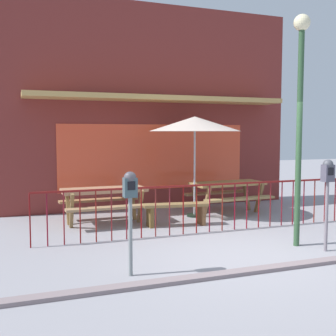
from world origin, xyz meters
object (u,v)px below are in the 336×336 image
(patio_umbrella, at_px, (195,124))
(parking_meter_far, at_px, (130,195))
(picnic_table_right, at_px, (228,189))
(street_lamp, at_px, (300,97))
(patio_bench, at_px, (176,209))
(parking_meter_near, at_px, (328,181))
(picnic_table_left, at_px, (104,196))

(patio_umbrella, bearing_deg, parking_meter_far, -125.54)
(picnic_table_right, distance_m, street_lamp, 3.67)
(patio_bench, bearing_deg, patio_umbrella, 45.81)
(picnic_table_right, distance_m, patio_umbrella, 1.82)
(picnic_table_right, height_order, street_lamp, street_lamp)
(picnic_table_right, bearing_deg, parking_meter_far, -133.75)
(patio_umbrella, relative_size, patio_bench, 1.65)
(patio_umbrella, relative_size, parking_meter_near, 1.53)
(parking_meter_near, bearing_deg, picnic_table_left, 131.84)
(picnic_table_right, height_order, patio_bench, picnic_table_right)
(parking_meter_near, xyz_separation_m, parking_meter_far, (-3.38, -0.06, -0.07))
(picnic_table_left, bearing_deg, picnic_table_right, 2.25)
(patio_bench, distance_m, parking_meter_near, 3.24)
(patio_bench, distance_m, street_lamp, 3.44)
(parking_meter_near, relative_size, parking_meter_far, 1.06)
(parking_meter_near, xyz_separation_m, street_lamp, (-0.25, 0.45, 1.40))
(picnic_table_left, relative_size, street_lamp, 0.46)
(patio_umbrella, relative_size, street_lamp, 0.59)
(parking_meter_far, bearing_deg, patio_umbrella, 54.46)
(picnic_table_right, relative_size, patio_bench, 1.31)
(picnic_table_right, xyz_separation_m, parking_meter_near, (-0.04, -3.52, 0.58))
(patio_umbrella, relative_size, parking_meter_far, 1.62)
(patio_bench, xyz_separation_m, street_lamp, (1.41, -2.20, 2.23))
(parking_meter_near, relative_size, street_lamp, 0.39)
(picnic_table_right, xyz_separation_m, patio_umbrella, (-0.92, -0.07, 1.56))
(picnic_table_right, bearing_deg, patio_bench, -152.83)
(patio_umbrella, distance_m, parking_meter_near, 3.70)
(picnic_table_right, xyz_separation_m, street_lamp, (-0.29, -3.08, 1.98))
(picnic_table_left, distance_m, parking_meter_far, 3.51)
(patio_bench, xyz_separation_m, parking_meter_near, (1.65, -2.65, 0.84))
(picnic_table_right, bearing_deg, street_lamp, -95.35)
(picnic_table_left, bearing_deg, patio_bench, -28.31)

